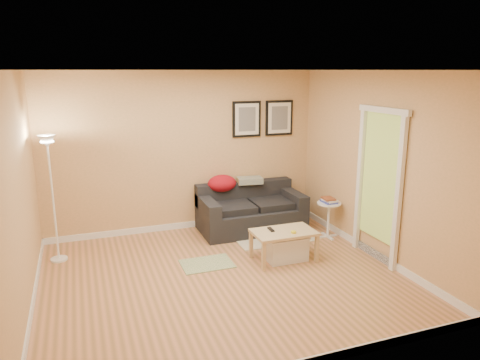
{
  "coord_description": "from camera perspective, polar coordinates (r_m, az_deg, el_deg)",
  "views": [
    {
      "loc": [
        -1.62,
        -5.08,
        2.6
      ],
      "look_at": [
        0.55,
        0.85,
        1.05
      ],
      "focal_mm": 33.58,
      "sensor_mm": 36.0,
      "label": 1
    }
  ],
  "objects": [
    {
      "name": "floor",
      "position": [
        5.93,
        -2.22,
        -12.21
      ],
      "size": [
        4.5,
        4.5,
        0.0
      ],
      "primitive_type": "plane",
      "color": "tan",
      "rests_on": "ground"
    },
    {
      "name": "ceiling",
      "position": [
        5.33,
        -2.49,
        13.78
      ],
      "size": [
        4.5,
        4.5,
        0.0
      ],
      "primitive_type": "plane",
      "rotation": [
        3.14,
        0.0,
        0.0
      ],
      "color": "white",
      "rests_on": "wall_back"
    },
    {
      "name": "wall_back",
      "position": [
        7.38,
        -7.11,
        3.53
      ],
      "size": [
        4.5,
        0.0,
        4.5
      ],
      "primitive_type": "plane",
      "rotation": [
        1.57,
        0.0,
        0.0
      ],
      "color": "tan",
      "rests_on": "ground"
    },
    {
      "name": "wall_front",
      "position": [
        3.72,
        7.19,
        -6.78
      ],
      "size": [
        4.5,
        0.0,
        4.5
      ],
      "primitive_type": "plane",
      "rotation": [
        -1.57,
        0.0,
        0.0
      ],
      "color": "tan",
      "rests_on": "ground"
    },
    {
      "name": "wall_left",
      "position": [
        5.28,
        -26.28,
        -1.91
      ],
      "size": [
        0.0,
        4.0,
        4.0
      ],
      "primitive_type": "plane",
      "rotation": [
        1.57,
        0.0,
        1.57
      ],
      "color": "tan",
      "rests_on": "ground"
    },
    {
      "name": "wall_right",
      "position": [
        6.52,
        16.85,
        1.69
      ],
      "size": [
        0.0,
        4.0,
        4.0
      ],
      "primitive_type": "plane",
      "rotation": [
        1.57,
        0.0,
        -1.57
      ],
      "color": "tan",
      "rests_on": "ground"
    },
    {
      "name": "baseboard_back",
      "position": [
        7.69,
        -6.81,
        -5.68
      ],
      "size": [
        4.5,
        0.02,
        0.1
      ],
      "primitive_type": "cube",
      "color": "white",
      "rests_on": "ground"
    },
    {
      "name": "baseboard_left",
      "position": [
        5.72,
        -24.81,
        -14.06
      ],
      "size": [
        0.02,
        4.0,
        0.1
      ],
      "primitive_type": "cube",
      "color": "white",
      "rests_on": "ground"
    },
    {
      "name": "baseboard_right",
      "position": [
        6.87,
        16.05,
        -8.56
      ],
      "size": [
        0.02,
        4.0,
        0.1
      ],
      "primitive_type": "cube",
      "color": "white",
      "rests_on": "ground"
    },
    {
      "name": "sofa",
      "position": [
        7.45,
        1.44,
        -3.59
      ],
      "size": [
        1.7,
        0.9,
        0.75
      ],
      "primitive_type": null,
      "color": "black",
      "rests_on": "ground"
    },
    {
      "name": "red_throw",
      "position": [
        7.46,
        -2.3,
        -0.43
      ],
      "size": [
        0.48,
        0.36,
        0.28
      ],
      "primitive_type": null,
      "color": "#B21024",
      "rests_on": "sofa"
    },
    {
      "name": "plaid_throw",
      "position": [
        7.62,
        1.23,
        -0.04
      ],
      "size": [
        0.45,
        0.32,
        0.1
      ],
      "primitive_type": null,
      "rotation": [
        0.0,
        0.0,
        -0.14
      ],
      "color": "#C1BE71",
      "rests_on": "sofa"
    },
    {
      "name": "framed_print_left",
      "position": [
        7.6,
        0.85,
        7.74
      ],
      "size": [
        0.5,
        0.04,
        0.6
      ],
      "primitive_type": null,
      "color": "black",
      "rests_on": "wall_back"
    },
    {
      "name": "framed_print_right",
      "position": [
        7.83,
        4.99,
        7.87
      ],
      "size": [
        0.5,
        0.04,
        0.6
      ],
      "primitive_type": null,
      "color": "black",
      "rests_on": "wall_back"
    },
    {
      "name": "area_rug",
      "position": [
        7.28,
        4.13,
        -7.12
      ],
      "size": [
        1.25,
        0.85,
        0.01
      ],
      "primitive_type": "cube",
      "color": "beige",
      "rests_on": "ground"
    },
    {
      "name": "green_runner",
      "position": [
        6.3,
        -4.23,
        -10.57
      ],
      "size": [
        0.7,
        0.5,
        0.01
      ],
      "primitive_type": "cube",
      "color": "#668C4C",
      "rests_on": "ground"
    },
    {
      "name": "coffee_table",
      "position": [
        6.36,
        5.55,
        -8.29
      ],
      "size": [
        0.95,
        0.7,
        0.43
      ],
      "primitive_type": null,
      "rotation": [
        0.0,
        0.0,
        0.21
      ],
      "color": "tan",
      "rests_on": "ground"
    },
    {
      "name": "remote_control",
      "position": [
        6.3,
        3.94,
        -6.28
      ],
      "size": [
        0.06,
        0.16,
        0.02
      ],
      "primitive_type": "cube",
      "rotation": [
        0.0,
        0.0,
        -0.05
      ],
      "color": "black",
      "rests_on": "coffee_table"
    },
    {
      "name": "tape_roll",
      "position": [
        6.22,
        6.82,
        -6.59
      ],
      "size": [
        0.07,
        0.07,
        0.03
      ],
      "primitive_type": "cylinder",
      "color": "yellow",
      "rests_on": "coffee_table"
    },
    {
      "name": "storage_bin",
      "position": [
        6.41,
        5.74,
        -8.48
      ],
      "size": [
        0.58,
        0.42,
        0.35
      ],
      "primitive_type": null,
      "color": "white",
      "rests_on": "ground"
    },
    {
      "name": "side_table",
      "position": [
        7.28,
        11.16,
        -5.01
      ],
      "size": [
        0.38,
        0.38,
        0.57
      ],
      "primitive_type": null,
      "color": "white",
      "rests_on": "ground"
    },
    {
      "name": "book_stack",
      "position": [
        7.19,
        11.23,
        -2.51
      ],
      "size": [
        0.26,
        0.3,
        0.08
      ],
      "primitive_type": null,
      "rotation": [
        0.0,
        0.0,
        -0.31
      ],
      "color": "#3540A1",
      "rests_on": "side_table"
    },
    {
      "name": "floor_lamp",
      "position": [
        6.63,
        -22.64,
        -2.68
      ],
      "size": [
        0.23,
        0.23,
        1.78
      ],
      "primitive_type": null,
      "color": "white",
      "rests_on": "ground"
    },
    {
      "name": "doorway",
      "position": [
        6.43,
        17.11,
        -1.01
      ],
      "size": [
        0.12,
        1.01,
        2.13
      ],
      "primitive_type": null,
      "color": "white",
      "rests_on": "ground"
    }
  ]
}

